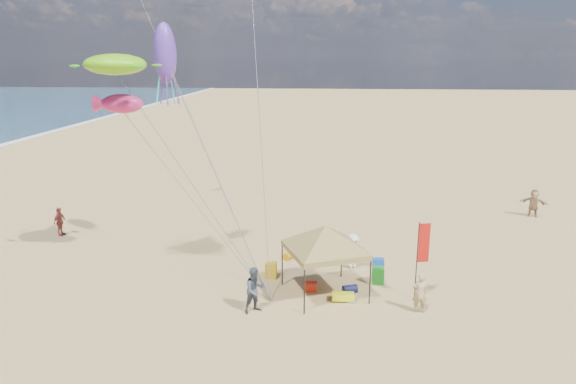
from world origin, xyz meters
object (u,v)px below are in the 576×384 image
at_px(chair_green, 378,276).
at_px(canopy_tent, 325,228).
at_px(person_far_c, 534,203).
at_px(beach_cart, 343,296).
at_px(feather_flag, 422,248).
at_px(person_near_a, 420,293).
at_px(person_far_a, 60,222).
at_px(cooler_red, 310,287).
at_px(person_near_c, 352,251).
at_px(person_near_b, 255,290).
at_px(cooler_blue, 378,262).
at_px(chair_yellow, 271,270).

bearing_deg(chair_green, canopy_tent, -151.01).
bearing_deg(person_far_c, beach_cart, -107.01).
height_order(feather_flag, beach_cart, feather_flag).
xyz_separation_m(person_near_a, person_far_a, (-18.60, 7.42, 0.01)).
xyz_separation_m(feather_flag, person_far_a, (-18.79, 6.14, -1.39)).
relative_size(cooler_red, chair_green, 0.77).
height_order(feather_flag, chair_green, feather_flag).
distance_m(beach_cart, person_near_a, 3.09).
distance_m(beach_cart, person_near_c, 3.56).
relative_size(beach_cart, person_far_c, 0.51).
relative_size(beach_cart, person_near_b, 0.49).
xyz_separation_m(cooler_blue, chair_green, (-0.18, -1.91, 0.16)).
xyz_separation_m(beach_cart, person_near_c, (0.47, 3.46, 0.65)).
distance_m(person_near_b, person_near_c, 6.13).
height_order(cooler_red, person_near_c, person_near_c).
distance_m(person_far_a, person_far_c, 28.26).
height_order(chair_green, person_near_b, person_near_b).
relative_size(chair_green, beach_cart, 0.78).
relative_size(person_near_c, person_far_a, 1.04).
bearing_deg(chair_green, chair_yellow, 177.70).
bearing_deg(chair_green, person_near_c, 124.38).
xyz_separation_m(chair_yellow, person_near_a, (6.18, -2.78, 0.46)).
xyz_separation_m(person_far_a, person_far_c, (27.63, 5.93, 0.07)).
relative_size(feather_flag, person_near_a, 2.05).
height_order(person_near_c, person_far_a, person_near_c).
relative_size(person_near_b, person_near_c, 1.09).
bearing_deg(canopy_tent, feather_flag, -0.06).
bearing_deg(person_near_b, feather_flag, -21.76).
xyz_separation_m(person_near_c, person_far_c, (11.51, 9.18, 0.03)).
bearing_deg(beach_cart, chair_yellow, 147.33).
xyz_separation_m(person_near_a, person_near_b, (-6.40, -0.52, 0.11)).
xyz_separation_m(feather_flag, chair_yellow, (-6.37, 1.50, -1.85)).
height_order(cooler_blue, chair_yellow, chair_yellow).
distance_m(cooler_red, cooler_blue, 4.30).
distance_m(beach_cart, person_far_a, 17.04).
bearing_deg(feather_flag, cooler_blue, 113.61).
relative_size(person_near_a, person_far_a, 0.99).
bearing_deg(cooler_red, chair_yellow, 146.15).
bearing_deg(feather_flag, beach_cart, -169.66).
relative_size(feather_flag, person_near_b, 1.79).
distance_m(person_near_c, person_far_c, 14.72).
bearing_deg(chair_green, person_near_b, -148.14).
bearing_deg(person_far_c, cooler_red, -112.08).
bearing_deg(person_near_c, chair_yellow, 1.31).
bearing_deg(cooler_blue, beach_cart, -114.54).
distance_m(cooler_red, person_far_c, 17.85).
xyz_separation_m(feather_flag, person_near_b, (-6.60, -1.81, -1.28)).
distance_m(chair_yellow, person_near_b, 3.37).
relative_size(feather_flag, person_near_c, 1.95).
relative_size(person_near_a, person_far_c, 0.92).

